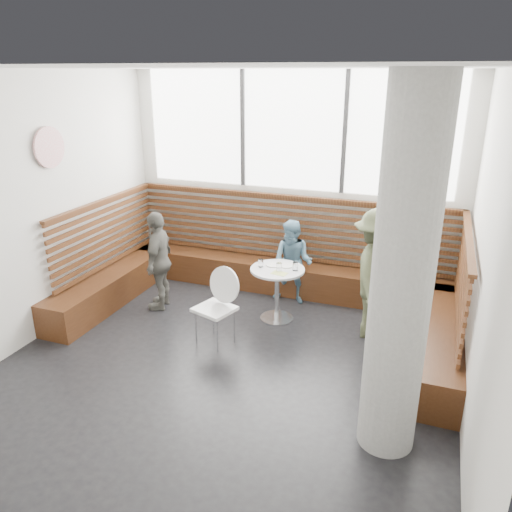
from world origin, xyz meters
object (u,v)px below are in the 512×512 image
(concrete_column, at_px, (402,279))
(cafe_chair, at_px, (217,300))
(cafe_table, at_px, (277,283))
(adult_man, at_px, (377,274))
(child_left, at_px, (159,261))
(child_back, at_px, (293,262))

(concrete_column, xyz_separation_m, cafe_chair, (-2.18, 1.12, -1.04))
(cafe_table, distance_m, adult_man, 1.31)
(cafe_table, relative_size, adult_man, 0.44)
(cafe_table, height_order, adult_man, adult_man)
(cafe_chair, height_order, child_left, child_left)
(cafe_table, relative_size, cafe_chair, 0.78)
(cafe_table, xyz_separation_m, cafe_chair, (-0.51, -0.80, 0.03))
(cafe_table, distance_m, child_left, 1.69)
(adult_man, bearing_deg, child_left, 93.24)
(cafe_table, xyz_separation_m, adult_man, (1.27, 0.01, 0.30))
(concrete_column, relative_size, cafe_table, 4.34)
(concrete_column, height_order, cafe_chair, concrete_column)
(concrete_column, xyz_separation_m, cafe_table, (-1.67, 1.92, -1.07))
(child_left, bearing_deg, concrete_column, 50.25)
(concrete_column, bearing_deg, cafe_chair, 152.85)
(cafe_chair, height_order, adult_man, adult_man)
(cafe_table, bearing_deg, concrete_column, -48.99)
(concrete_column, distance_m, cafe_chair, 2.66)
(concrete_column, distance_m, child_back, 3.17)
(adult_man, distance_m, child_back, 1.39)
(concrete_column, height_order, cafe_table, concrete_column)
(concrete_column, relative_size, child_back, 2.62)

